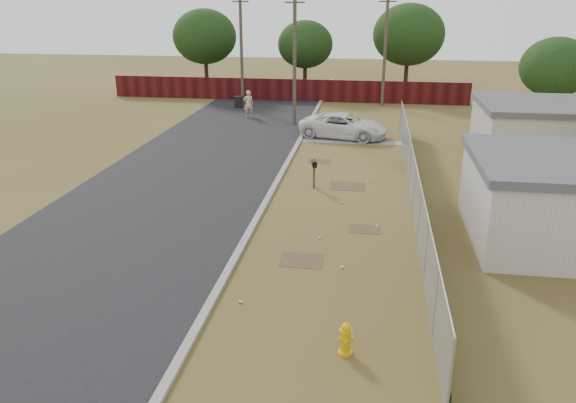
% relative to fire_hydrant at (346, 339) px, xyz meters
% --- Properties ---
extents(ground, '(120.00, 120.00, 0.00)m').
position_rel_fire_hydrant_xyz_m(ground, '(-0.92, 9.97, -0.42)').
color(ground, brown).
rests_on(ground, ground).
extents(street, '(15.10, 60.00, 0.12)m').
position_rel_fire_hydrant_xyz_m(street, '(-7.68, 18.02, -0.40)').
color(street, black).
rests_on(street, ground).
extents(chainlink_fence, '(0.10, 27.06, 2.02)m').
position_rel_fire_hydrant_xyz_m(chainlink_fence, '(2.20, 11.00, 0.38)').
color(chainlink_fence, '#95989E').
rests_on(chainlink_fence, ground).
extents(privacy_fence, '(30.00, 0.12, 1.80)m').
position_rel_fire_hydrant_xyz_m(privacy_fence, '(-6.92, 34.97, 0.48)').
color(privacy_fence, '#490F11').
rests_on(privacy_fence, ground).
extents(utility_poles, '(12.60, 8.24, 9.00)m').
position_rel_fire_hydrant_xyz_m(utility_poles, '(-4.59, 30.64, 4.28)').
color(utility_poles, brown).
rests_on(utility_poles, ground).
extents(houses, '(9.30, 17.24, 3.10)m').
position_rel_fire_hydrant_xyz_m(houses, '(8.78, 13.10, 1.14)').
color(houses, beige).
rests_on(houses, ground).
extents(horizon_trees, '(33.32, 31.94, 7.78)m').
position_rel_fire_hydrant_xyz_m(horizon_trees, '(-0.08, 33.53, 4.21)').
color(horizon_trees, '#362618').
rests_on(horizon_trees, ground).
extents(fire_hydrant, '(0.45, 0.45, 0.90)m').
position_rel_fire_hydrant_xyz_m(fire_hydrant, '(0.00, 0.00, 0.00)').
color(fire_hydrant, '#DBA90B').
rests_on(fire_hydrant, ground).
extents(mailbox, '(0.30, 0.57, 1.31)m').
position_rel_fire_hydrant_xyz_m(mailbox, '(-2.13, 12.56, 0.62)').
color(mailbox, brown).
rests_on(mailbox, ground).
extents(pickup_truck, '(5.77, 3.54, 1.49)m').
position_rel_fire_hydrant_xyz_m(pickup_truck, '(-1.35, 22.49, 0.33)').
color(pickup_truck, white).
rests_on(pickup_truck, ground).
extents(pedestrian, '(0.83, 0.70, 1.93)m').
position_rel_fire_hydrant_xyz_m(pedestrian, '(-8.53, 27.81, 0.55)').
color(pedestrian, beige).
rests_on(pedestrian, ground).
extents(trash_bin, '(0.61, 0.64, 0.90)m').
position_rel_fire_hydrant_xyz_m(trash_bin, '(-10.15, 31.34, 0.04)').
color(trash_bin, black).
rests_on(trash_bin, ground).
extents(scattered_litter, '(3.96, 11.92, 0.07)m').
position_rel_fire_hydrant_xyz_m(scattered_litter, '(-0.54, 7.77, -0.38)').
color(scattered_litter, silver).
rests_on(scattered_litter, ground).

